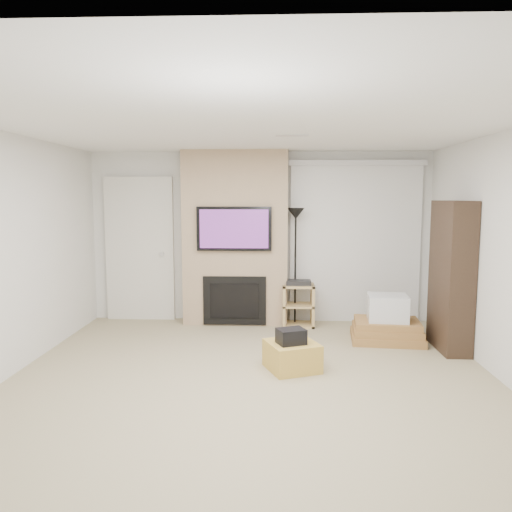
{
  "coord_description": "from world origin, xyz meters",
  "views": [
    {
      "loc": [
        0.22,
        -4.64,
        1.85
      ],
      "look_at": [
        0.0,
        1.2,
        1.15
      ],
      "focal_mm": 35.0,
      "sensor_mm": 36.0,
      "label": 1
    }
  ],
  "objects_px": {
    "ottoman": "(292,356)",
    "av_stand": "(298,302)",
    "box_stack": "(387,324)",
    "floor_lamp": "(296,233)",
    "bookshelf": "(451,276)"
  },
  "relations": [
    {
      "from": "ottoman",
      "to": "av_stand",
      "type": "distance_m",
      "value": 1.86
    },
    {
      "from": "box_stack",
      "to": "av_stand",
      "type": "bearing_deg",
      "value": 146.71
    },
    {
      "from": "av_stand",
      "to": "box_stack",
      "type": "relative_size",
      "value": 0.69
    },
    {
      "from": "av_stand",
      "to": "floor_lamp",
      "type": "bearing_deg",
      "value": 113.98
    },
    {
      "from": "ottoman",
      "to": "floor_lamp",
      "type": "height_order",
      "value": "floor_lamp"
    },
    {
      "from": "box_stack",
      "to": "floor_lamp",
      "type": "bearing_deg",
      "value": 144.41
    },
    {
      "from": "ottoman",
      "to": "floor_lamp",
      "type": "xyz_separation_m",
      "value": [
        0.11,
        1.94,
        1.18
      ]
    },
    {
      "from": "av_stand",
      "to": "bookshelf",
      "type": "bearing_deg",
      "value": -30.42
    },
    {
      "from": "ottoman",
      "to": "av_stand",
      "type": "xyz_separation_m",
      "value": [
        0.15,
        1.85,
        0.2
      ]
    },
    {
      "from": "ottoman",
      "to": "bookshelf",
      "type": "relative_size",
      "value": 0.28
    },
    {
      "from": "ottoman",
      "to": "box_stack",
      "type": "xyz_separation_m",
      "value": [
        1.26,
        1.12,
        0.08
      ]
    },
    {
      "from": "floor_lamp",
      "to": "av_stand",
      "type": "relative_size",
      "value": 2.56
    },
    {
      "from": "floor_lamp",
      "to": "box_stack",
      "type": "relative_size",
      "value": 1.76
    },
    {
      "from": "ottoman",
      "to": "box_stack",
      "type": "height_order",
      "value": "box_stack"
    },
    {
      "from": "ottoman",
      "to": "bookshelf",
      "type": "bearing_deg",
      "value": 22.62
    }
  ]
}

